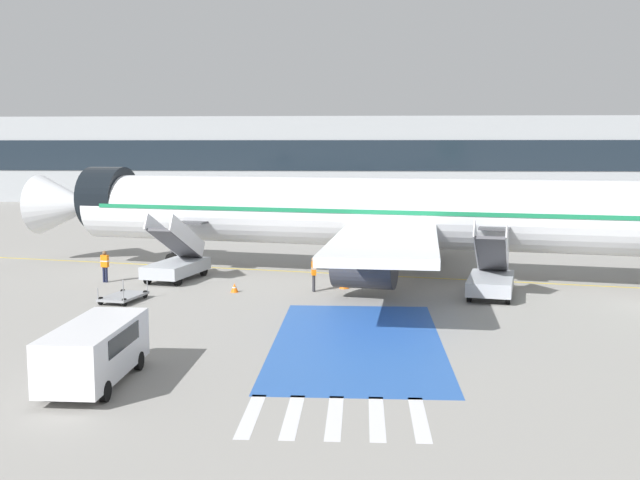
{
  "coord_description": "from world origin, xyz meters",
  "views": [
    {
      "loc": [
        -0.37,
        -43.64,
        7.62
      ],
      "look_at": [
        -2.85,
        0.56,
        2.14
      ],
      "focal_mm": 42.0,
      "sensor_mm": 36.0,
      "label": 1
    }
  ],
  "objects_px": {
    "airliner": "(369,213)",
    "traffic_cone_0": "(344,283)",
    "service_van_0": "(95,348)",
    "baggage_cart": "(123,296)",
    "terminal_building": "(345,159)",
    "traffic_cone_1": "(235,288)",
    "fuel_tanker": "(446,212)",
    "ground_crew_1": "(105,264)",
    "boarding_stairs_forward": "(177,263)",
    "boarding_stairs_aft": "(491,277)",
    "ground_crew_0": "(314,272)"
  },
  "relations": [
    {
      "from": "ground_crew_1",
      "to": "fuel_tanker",
      "type": "bearing_deg",
      "value": 62.97
    },
    {
      "from": "fuel_tanker",
      "to": "ground_crew_0",
      "type": "distance_m",
      "value": 30.48
    },
    {
      "from": "fuel_tanker",
      "to": "traffic_cone_0",
      "type": "distance_m",
      "value": 29.04
    },
    {
      "from": "baggage_cart",
      "to": "terminal_building",
      "type": "distance_m",
      "value": 73.97
    },
    {
      "from": "fuel_tanker",
      "to": "ground_crew_1",
      "type": "xyz_separation_m",
      "value": [
        -22.17,
        -26.65,
        -0.79
      ]
    },
    {
      "from": "fuel_tanker",
      "to": "ground_crew_1",
      "type": "relative_size",
      "value": 6.0
    },
    {
      "from": "fuel_tanker",
      "to": "baggage_cart",
      "type": "relative_size",
      "value": 3.81
    },
    {
      "from": "boarding_stairs_aft",
      "to": "traffic_cone_1",
      "type": "height_order",
      "value": "boarding_stairs_aft"
    },
    {
      "from": "traffic_cone_0",
      "to": "boarding_stairs_aft",
      "type": "bearing_deg",
      "value": -13.23
    },
    {
      "from": "ground_crew_1",
      "to": "traffic_cone_0",
      "type": "xyz_separation_m",
      "value": [
        13.64,
        -1.06,
        -0.75
      ]
    },
    {
      "from": "service_van_0",
      "to": "baggage_cart",
      "type": "bearing_deg",
      "value": 105.1
    },
    {
      "from": "service_van_0",
      "to": "traffic_cone_0",
      "type": "height_order",
      "value": "service_van_0"
    },
    {
      "from": "airliner",
      "to": "ground_crew_0",
      "type": "xyz_separation_m",
      "value": [
        -2.98,
        -5.35,
        -2.69
      ]
    },
    {
      "from": "ground_crew_0",
      "to": "ground_crew_1",
      "type": "bearing_deg",
      "value": -110.82
    },
    {
      "from": "boarding_stairs_forward",
      "to": "traffic_cone_0",
      "type": "relative_size",
      "value": 9.11
    },
    {
      "from": "terminal_building",
      "to": "boarding_stairs_aft",
      "type": "bearing_deg",
      "value": -82.58
    },
    {
      "from": "service_van_0",
      "to": "ground_crew_0",
      "type": "bearing_deg",
      "value": 70.34
    },
    {
      "from": "boarding_stairs_aft",
      "to": "fuel_tanker",
      "type": "relative_size",
      "value": 0.51
    },
    {
      "from": "fuel_tanker",
      "to": "service_van_0",
      "type": "relative_size",
      "value": 2.06
    },
    {
      "from": "traffic_cone_1",
      "to": "boarding_stairs_forward",
      "type": "bearing_deg",
      "value": 137.87
    },
    {
      "from": "baggage_cart",
      "to": "terminal_building",
      "type": "xyz_separation_m",
      "value": [
        9.29,
        73.16,
        5.71
      ]
    },
    {
      "from": "boarding_stairs_aft",
      "to": "service_van_0",
      "type": "relative_size",
      "value": 1.04
    },
    {
      "from": "boarding_stairs_aft",
      "to": "traffic_cone_1",
      "type": "xyz_separation_m",
      "value": [
        -13.38,
        0.34,
        -0.77
      ]
    },
    {
      "from": "airliner",
      "to": "fuel_tanker",
      "type": "distance_m",
      "value": 24.53
    },
    {
      "from": "ground_crew_1",
      "to": "traffic_cone_1",
      "type": "distance_m",
      "value": 8.28
    },
    {
      "from": "fuel_tanker",
      "to": "ground_crew_0",
      "type": "xyz_separation_m",
      "value": [
        -10.14,
        -28.74,
        -0.77
      ]
    },
    {
      "from": "airliner",
      "to": "terminal_building",
      "type": "bearing_deg",
      "value": 15.45
    },
    {
      "from": "baggage_cart",
      "to": "ground_crew_1",
      "type": "height_order",
      "value": "ground_crew_1"
    },
    {
      "from": "ground_crew_0",
      "to": "traffic_cone_1",
      "type": "relative_size",
      "value": 3.86
    },
    {
      "from": "airliner",
      "to": "terminal_building",
      "type": "relative_size",
      "value": 0.4
    },
    {
      "from": "airliner",
      "to": "boarding_stairs_forward",
      "type": "relative_size",
      "value": 8.32
    },
    {
      "from": "airliner",
      "to": "boarding_stairs_forward",
      "type": "distance_m",
      "value": 11.7
    },
    {
      "from": "ground_crew_0",
      "to": "traffic_cone_0",
      "type": "bearing_deg",
      "value": 111.41
    },
    {
      "from": "boarding_stairs_forward",
      "to": "baggage_cart",
      "type": "xyz_separation_m",
      "value": [
        -1.14,
        -6.3,
        -0.74
      ]
    },
    {
      "from": "boarding_stairs_forward",
      "to": "boarding_stairs_aft",
      "type": "bearing_deg",
      "value": -0.0
    },
    {
      "from": "baggage_cart",
      "to": "terminal_building",
      "type": "bearing_deg",
      "value": -85.36
    },
    {
      "from": "boarding_stairs_forward",
      "to": "airliner",
      "type": "bearing_deg",
      "value": 23.83
    },
    {
      "from": "service_van_0",
      "to": "baggage_cart",
      "type": "xyz_separation_m",
      "value": [
        -3.26,
        12.95,
        -0.94
      ]
    },
    {
      "from": "baggage_cart",
      "to": "traffic_cone_1",
      "type": "distance_m",
      "value": 5.79
    },
    {
      "from": "airliner",
      "to": "traffic_cone_0",
      "type": "xyz_separation_m",
      "value": [
        -1.38,
        -4.33,
        -3.46
      ]
    },
    {
      "from": "ground_crew_0",
      "to": "traffic_cone_1",
      "type": "distance_m",
      "value": 4.29
    },
    {
      "from": "boarding_stairs_forward",
      "to": "fuel_tanker",
      "type": "xyz_separation_m",
      "value": [
        18.31,
        25.56,
        0.85
      ]
    },
    {
      "from": "service_van_0",
      "to": "traffic_cone_0",
      "type": "bearing_deg",
      "value": 66.84
    },
    {
      "from": "baggage_cart",
      "to": "traffic_cone_1",
      "type": "bearing_deg",
      "value": -140.38
    },
    {
      "from": "traffic_cone_0",
      "to": "terminal_building",
      "type": "bearing_deg",
      "value": 91.35
    },
    {
      "from": "terminal_building",
      "to": "boarding_stairs_forward",
      "type": "bearing_deg",
      "value": -96.95
    },
    {
      "from": "fuel_tanker",
      "to": "terminal_building",
      "type": "xyz_separation_m",
      "value": [
        -10.16,
        41.3,
        4.13
      ]
    },
    {
      "from": "airliner",
      "to": "traffic_cone_1",
      "type": "height_order",
      "value": "airliner"
    },
    {
      "from": "boarding_stairs_forward",
      "to": "service_van_0",
      "type": "relative_size",
      "value": 1.04
    },
    {
      "from": "fuel_tanker",
      "to": "baggage_cart",
      "type": "distance_m",
      "value": 37.36
    }
  ]
}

